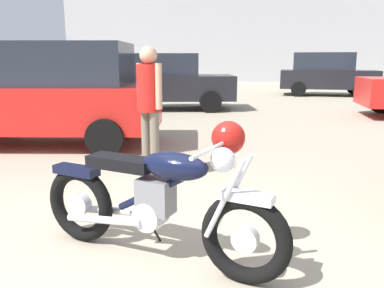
{
  "coord_description": "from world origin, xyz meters",
  "views": [
    {
      "loc": [
        0.49,
        -2.63,
        1.5
      ],
      "look_at": [
        0.21,
        1.1,
        0.69
      ],
      "focal_mm": 36.63,
      "sensor_mm": 36.0,
      "label": 1
    }
  ],
  "objects_px": {
    "vintage_motorcycle": "(161,198)",
    "red_hatchback_near": "(326,74)",
    "white_estate_far": "(164,82)",
    "dark_sedan_left": "(51,93)",
    "bystander": "(149,99)"
  },
  "relations": [
    {
      "from": "vintage_motorcycle",
      "to": "red_hatchback_near",
      "type": "bearing_deg",
      "value": 93.8
    },
    {
      "from": "white_estate_far",
      "to": "dark_sedan_left",
      "type": "xyz_separation_m",
      "value": [
        -1.23,
        -5.26,
        0.08
      ]
    },
    {
      "from": "white_estate_far",
      "to": "dark_sedan_left",
      "type": "bearing_deg",
      "value": -109.63
    },
    {
      "from": "white_estate_far",
      "to": "dark_sedan_left",
      "type": "relative_size",
      "value": 1.09
    },
    {
      "from": "vintage_motorcycle",
      "to": "dark_sedan_left",
      "type": "height_order",
      "value": "dark_sedan_left"
    },
    {
      "from": "bystander",
      "to": "red_hatchback_near",
      "type": "distance_m",
      "value": 13.35
    },
    {
      "from": "vintage_motorcycle",
      "to": "bystander",
      "type": "relative_size",
      "value": 1.18
    },
    {
      "from": "bystander",
      "to": "dark_sedan_left",
      "type": "distance_m",
      "value": 2.76
    },
    {
      "from": "white_estate_far",
      "to": "dark_sedan_left",
      "type": "distance_m",
      "value": 5.41
    },
    {
      "from": "bystander",
      "to": "white_estate_far",
      "type": "height_order",
      "value": "white_estate_far"
    },
    {
      "from": "vintage_motorcycle",
      "to": "red_hatchback_near",
      "type": "distance_m",
      "value": 15.16
    },
    {
      "from": "bystander",
      "to": "red_hatchback_near",
      "type": "height_order",
      "value": "red_hatchback_near"
    },
    {
      "from": "dark_sedan_left",
      "to": "bystander",
      "type": "bearing_deg",
      "value": 135.48
    },
    {
      "from": "white_estate_far",
      "to": "dark_sedan_left",
      "type": "height_order",
      "value": "dark_sedan_left"
    },
    {
      "from": "bystander",
      "to": "dark_sedan_left",
      "type": "relative_size",
      "value": 0.42
    }
  ]
}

